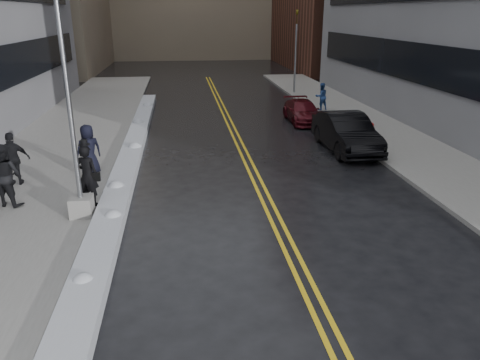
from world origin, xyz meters
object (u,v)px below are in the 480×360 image
object	(u,v)px
pedestrian_c	(89,150)
pedestrian_east	(321,96)
pedestrian_d	(13,159)
car_black	(346,133)
traffic_signal	(296,49)
pedestrian_b	(5,175)
pedestrian_fedora	(88,176)
fire_hydrant	(371,129)
lamppost	(73,139)
car_maroon	(303,111)

from	to	relation	value
pedestrian_c	pedestrian_east	bearing A→B (deg)	-167.02
pedestrian_d	car_black	xyz separation A→B (m)	(13.27, 3.23, -0.26)
traffic_signal	pedestrian_d	bearing A→B (deg)	-127.78
traffic_signal	pedestrian_b	world-z (taller)	traffic_signal
pedestrian_fedora	fire_hydrant	bearing A→B (deg)	-128.84
pedestrian_fedora	lamppost	bearing A→B (deg)	103.97
pedestrian_fedora	pedestrian_c	size ratio (longest dim) A/B	1.03
pedestrian_fedora	pedestrian_b	distance (m)	2.57
fire_hydrant	pedestrian_east	xyz separation A→B (m)	(-0.46, 6.99, 0.44)
traffic_signal	pedestrian_east	world-z (taller)	traffic_signal
pedestrian_c	lamppost	bearing A→B (deg)	66.79
lamppost	pedestrian_east	world-z (taller)	lamppost
pedestrian_east	fire_hydrant	bearing A→B (deg)	80.22
pedestrian_d	car_black	bearing A→B (deg)	-171.06
traffic_signal	pedestrian_c	bearing A→B (deg)	-124.06
pedestrian_fedora	car_maroon	xyz separation A→B (m)	(9.89, 11.56, -0.53)
traffic_signal	pedestrian_d	distance (m)	24.00
traffic_signal	pedestrian_fedora	size ratio (longest dim) A/B	3.05
car_black	car_maroon	distance (m)	6.07
pedestrian_b	car_maroon	world-z (taller)	pedestrian_b
pedestrian_fedora	car_maroon	distance (m)	15.23
traffic_signal	pedestrian_b	xyz separation A→B (m)	(-14.25, -20.84, -2.25)
pedestrian_d	pedestrian_east	bearing A→B (deg)	-145.76
pedestrian_fedora	pedestrian_d	xyz separation A→B (m)	(-2.93, 2.28, -0.04)
traffic_signal	pedestrian_c	world-z (taller)	traffic_signal
pedestrian_east	lamppost	bearing A→B (deg)	38.15
traffic_signal	car_black	size ratio (longest dim) A/B	1.18
lamppost	car_black	size ratio (longest dim) A/B	1.50
lamppost	fire_hydrant	bearing A→B (deg)	33.04
pedestrian_d	car_maroon	world-z (taller)	pedestrian_d
pedestrian_fedora	pedestrian_d	world-z (taller)	pedestrian_fedora
lamppost	pedestrian_d	world-z (taller)	lamppost
fire_hydrant	pedestrian_fedora	bearing A→B (deg)	-149.59
pedestrian_east	car_black	xyz separation A→B (m)	(-1.41, -8.64, -0.15)
pedestrian_fedora	pedestrian_b	xyz separation A→B (m)	(-2.55, 0.32, 0.02)
fire_hydrant	pedestrian_b	world-z (taller)	pedestrian_b
pedestrian_d	pedestrian_east	size ratio (longest dim) A/B	1.12
pedestrian_c	pedestrian_b	bearing A→B (deg)	24.74
traffic_signal	pedestrian_fedora	xyz separation A→B (m)	(-11.70, -21.16, -2.27)
pedestrian_east	car_black	bearing A→B (deg)	67.20
fire_hydrant	pedestrian_east	world-z (taller)	pedestrian_east
pedestrian_d	pedestrian_b	bearing A→B (deg)	96.42
fire_hydrant	pedestrian_fedora	distance (m)	14.16
fire_hydrant	traffic_signal	xyz separation A→B (m)	(-0.50, 14.00, 2.85)
car_black	pedestrian_c	bearing A→B (deg)	-168.55
fire_hydrant	pedestrian_b	size ratio (longest dim) A/B	0.36
car_black	fire_hydrant	bearing A→B (deg)	40.40
traffic_signal	car_maroon	bearing A→B (deg)	-100.67
fire_hydrant	pedestrian_b	xyz separation A→B (m)	(-14.75, -6.84, 0.61)
lamppost	pedestrian_fedora	world-z (taller)	lamppost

